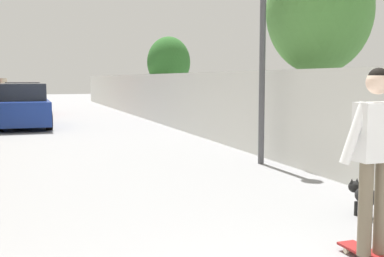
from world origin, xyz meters
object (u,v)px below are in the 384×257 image
(car_far, at_px, (23,100))
(tree_right_mid, at_px, (169,63))
(skateboard, at_px, (372,256))
(dog, at_px, (364,195))
(person_skateboarder, at_px, (376,146))
(tree_right_near, at_px, (319,11))
(lamp_post, at_px, (263,26))
(car_near, at_px, (24,107))

(car_far, bearing_deg, tree_right_mid, -123.90)
(skateboard, bearing_deg, dog, -35.88)
(dog, distance_m, car_far, 20.12)
(person_skateboarder, height_order, car_far, person_skateboarder)
(tree_right_mid, height_order, car_far, tree_right_mid)
(tree_right_mid, relative_size, car_far, 0.91)
(skateboard, height_order, person_skateboarder, person_skateboarder)
(tree_right_near, bearing_deg, lamp_post, 101.57)
(lamp_post, height_order, car_near, lamp_post)
(tree_right_near, relative_size, skateboard, 5.62)
(lamp_post, bearing_deg, skateboard, 163.89)
(dog, height_order, car_far, car_far)
(tree_right_mid, bearing_deg, lamp_post, 172.54)
(skateboard, xyz_separation_m, car_far, (21.03, 3.00, 0.65))
(person_skateboarder, bearing_deg, car_far, 8.12)
(dog, bearing_deg, lamp_post, -8.14)
(lamp_post, distance_m, dog, 4.63)
(tree_right_near, height_order, skateboard, tree_right_near)
(tree_right_mid, relative_size, dog, 2.23)
(lamp_post, bearing_deg, tree_right_near, -78.43)
(tree_right_near, xyz_separation_m, person_skateboarder, (-5.47, 2.98, -2.04))
(person_skateboarder, bearing_deg, dog, -35.88)
(tree_right_mid, height_order, car_near, tree_right_mid)
(person_skateboarder, bearing_deg, tree_right_near, -28.55)
(lamp_post, bearing_deg, person_skateboarder, 163.89)
(tree_right_near, xyz_separation_m, car_far, (15.56, 5.97, -2.43))
(lamp_post, xyz_separation_m, person_skateboarder, (-5.17, 1.49, -1.65))
(car_far, bearing_deg, dog, -168.71)
(lamp_post, bearing_deg, car_far, 15.81)
(tree_right_mid, xyz_separation_m, car_far, (4.06, 6.04, -1.69))
(lamp_post, relative_size, car_near, 0.91)
(skateboard, bearing_deg, tree_right_mid, -10.15)
(tree_right_mid, relative_size, car_near, 0.81)
(tree_right_near, bearing_deg, dog, 153.98)
(dog, height_order, car_near, car_near)
(tree_right_mid, relative_size, lamp_post, 0.89)
(skateboard, bearing_deg, tree_right_near, -28.55)
(person_skateboarder, height_order, dog, person_skateboarder)
(dog, bearing_deg, person_skateboarder, 144.12)
(lamp_post, distance_m, skateboard, 6.01)
(skateboard, relative_size, car_near, 0.18)
(tree_right_mid, xyz_separation_m, dog, (-15.67, 2.10, -2.13))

